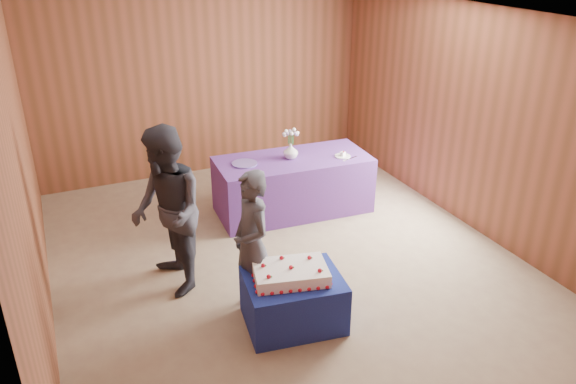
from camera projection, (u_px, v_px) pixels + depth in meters
ground at (285, 259)px, 6.46m from camera, size 6.00×6.00×0.00m
room_shell at (284, 108)px, 5.70m from camera, size 5.04×6.04×2.72m
cake_table at (293, 300)px, 5.32m from camera, size 0.99×0.82×0.50m
serving_table at (293, 185)px, 7.45m from camera, size 2.05×1.01×0.75m
sheet_cake at (291, 273)px, 5.18m from camera, size 0.79×0.63×0.16m
vase at (291, 151)px, 7.26m from camera, size 0.20×0.20×0.20m
flower_spray at (291, 134)px, 7.16m from camera, size 0.22×0.21×0.17m
platter at (245, 164)px, 7.10m from camera, size 0.38×0.38×0.02m
plate at (343, 156)px, 7.35m from camera, size 0.24×0.24×0.01m
cake_slice at (343, 154)px, 7.34m from camera, size 0.08×0.07×0.07m
knife at (350, 159)px, 7.28m from camera, size 0.25×0.10×0.00m
guest_left at (252, 244)px, 5.32m from camera, size 0.39×0.56×1.48m
guest_right at (167, 212)px, 5.60m from camera, size 0.70×0.89×1.77m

